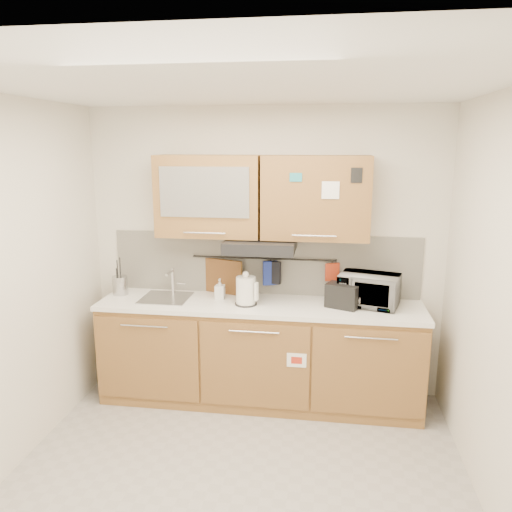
% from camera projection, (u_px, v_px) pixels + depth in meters
% --- Properties ---
extents(floor, '(3.20, 3.20, 0.00)m').
position_uv_depth(floor, '(235.00, 486.00, 3.39)').
color(floor, '#9E9993').
rests_on(floor, ground).
extents(ceiling, '(3.20, 3.20, 0.00)m').
position_uv_depth(ceiling, '(231.00, 85.00, 2.81)').
color(ceiling, white).
rests_on(ceiling, wall_back).
extents(wall_back, '(3.20, 0.00, 3.20)m').
position_uv_depth(wall_back, '(264.00, 253.00, 4.55)').
color(wall_back, silver).
rests_on(wall_back, ground).
extents(wall_right, '(0.00, 3.00, 3.00)m').
position_uv_depth(wall_right, '(506.00, 316.00, 2.88)').
color(wall_right, silver).
rests_on(wall_right, ground).
extents(base_cabinet, '(2.80, 0.64, 0.88)m').
position_uv_depth(base_cabinet, '(259.00, 358.00, 4.45)').
color(base_cabinet, '#A06C39').
rests_on(base_cabinet, floor).
extents(countertop, '(2.82, 0.62, 0.04)m').
position_uv_depth(countertop, '(259.00, 305.00, 4.34)').
color(countertop, white).
rests_on(countertop, base_cabinet).
extents(backsplash, '(2.80, 0.02, 0.56)m').
position_uv_depth(backsplash, '(264.00, 264.00, 4.56)').
color(backsplash, silver).
rests_on(backsplash, countertop).
extents(upper_cabinets, '(1.82, 0.37, 0.70)m').
position_uv_depth(upper_cabinets, '(261.00, 197.00, 4.26)').
color(upper_cabinets, '#A06C39').
rests_on(upper_cabinets, wall_back).
extents(range_hood, '(0.60, 0.46, 0.10)m').
position_uv_depth(range_hood, '(260.00, 245.00, 4.28)').
color(range_hood, black).
rests_on(range_hood, upper_cabinets).
extents(sink, '(0.42, 0.40, 0.26)m').
position_uv_depth(sink, '(166.00, 298.00, 4.47)').
color(sink, silver).
rests_on(sink, countertop).
extents(utensil_rail, '(1.30, 0.02, 0.02)m').
position_uv_depth(utensil_rail, '(263.00, 258.00, 4.51)').
color(utensil_rail, black).
rests_on(utensil_rail, backsplash).
extents(utensil_crock, '(0.14, 0.14, 0.34)m').
position_uv_depth(utensil_crock, '(120.00, 285.00, 4.57)').
color(utensil_crock, '#A8A9AD').
rests_on(utensil_crock, countertop).
extents(kettle, '(0.22, 0.22, 0.30)m').
position_uv_depth(kettle, '(246.00, 291.00, 4.27)').
color(kettle, silver).
rests_on(kettle, countertop).
extents(toaster, '(0.31, 0.25, 0.20)m').
position_uv_depth(toaster, '(343.00, 296.00, 4.20)').
color(toaster, black).
rests_on(toaster, countertop).
extents(microwave, '(0.56, 0.45, 0.27)m').
position_uv_depth(microwave, '(369.00, 290.00, 4.25)').
color(microwave, '#999999').
rests_on(microwave, countertop).
extents(soap_bottle, '(0.08, 0.08, 0.18)m').
position_uv_depth(soap_bottle, '(220.00, 289.00, 4.44)').
color(soap_bottle, '#999999').
rests_on(soap_bottle, countertop).
extents(cutting_board, '(0.37, 0.15, 0.47)m').
position_uv_depth(cutting_board, '(223.00, 285.00, 4.60)').
color(cutting_board, brown).
rests_on(cutting_board, utensil_rail).
extents(oven_mitt, '(0.14, 0.08, 0.22)m').
position_uv_depth(oven_mitt, '(270.00, 273.00, 4.51)').
color(oven_mitt, navy).
rests_on(oven_mitt, utensil_rail).
extents(dark_pouch, '(0.14, 0.09, 0.21)m').
position_uv_depth(dark_pouch, '(274.00, 272.00, 4.51)').
color(dark_pouch, black).
rests_on(dark_pouch, utensil_rail).
extents(pot_holder, '(0.13, 0.07, 0.16)m').
position_uv_depth(pot_holder, '(332.00, 272.00, 4.43)').
color(pot_holder, '#B23217').
rests_on(pot_holder, utensil_rail).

